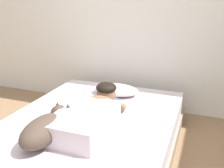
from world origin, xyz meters
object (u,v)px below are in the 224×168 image
at_px(bed, 90,136).
at_px(person_lying, 91,114).
at_px(pillow, 116,90).
at_px(cell_phone, 75,117).
at_px(dog, 46,128).
at_px(coffee_cup, 114,102).

height_order(bed, person_lying, person_lying).
relative_size(pillow, cell_phone, 3.71).
height_order(dog, cell_phone, dog).
distance_m(pillow, cell_phone, 0.71).
xyz_separation_m(pillow, person_lying, (0.05, -0.77, 0.05)).
distance_m(person_lying, dog, 0.41).
distance_m(bed, dog, 0.54).
relative_size(pillow, dog, 0.90).
distance_m(person_lying, coffee_cup, 0.46).
xyz_separation_m(person_lying, cell_phone, (-0.19, 0.08, -0.10)).
height_order(pillow, dog, dog).
relative_size(person_lying, coffee_cup, 7.36).
relative_size(pillow, coffee_cup, 4.16).
relative_size(dog, cell_phone, 4.11).
bearing_deg(cell_phone, dog, -92.34).
bearing_deg(coffee_cup, person_lying, -96.22).
xyz_separation_m(pillow, dog, (-0.16, -1.11, 0.05)).
height_order(pillow, cell_phone, pillow).
distance_m(dog, coffee_cup, 0.84).
distance_m(person_lying, cell_phone, 0.23).
xyz_separation_m(dog, coffee_cup, (0.26, 0.80, -0.07)).
distance_m(bed, pillow, 0.71).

